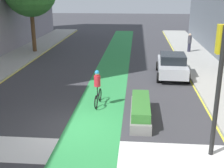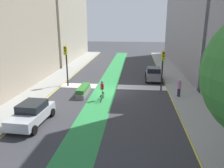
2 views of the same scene
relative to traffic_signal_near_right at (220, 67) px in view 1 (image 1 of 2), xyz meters
The scene contains 9 objects.
ground_plane 6.33m from the traffic_signal_near_right, 162.57° to the left, with size 120.00×120.00×0.00m, color #38383D.
bike_lane_paint 5.74m from the traffic_signal_near_right, 159.97° to the left, with size 2.40×60.00×0.01m, color #2D8C47.
crosswalk_band 6.12m from the traffic_signal_near_right, behind, with size 12.00×1.80×0.01m, color silver.
curb_stripe_right 3.66m from the traffic_signal_near_right, 64.45° to the left, with size 0.16×60.00×0.01m, color yellow.
traffic_signal_near_right is the anchor object (origin of this frame).
car_silver_right_far 9.93m from the traffic_signal_near_right, 92.19° to the left, with size 2.17×4.27×1.57m.
cyclist_in_lane 6.60m from the traffic_signal_near_right, 138.18° to the left, with size 0.32×1.73×1.86m.
pedestrian_sidewalk_right_a 17.65m from the traffic_signal_near_right, 83.40° to the left, with size 0.34×0.34×1.65m.
median_planter 4.62m from the traffic_signal_near_right, 132.46° to the left, with size 0.88×3.43×0.85m.
Camera 1 is at (2.48, -11.25, 5.64)m, focal length 47.22 mm.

